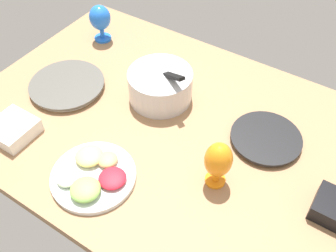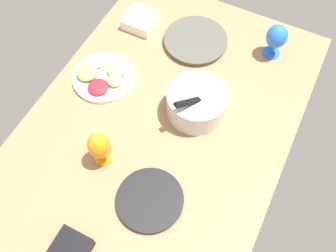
% 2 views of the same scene
% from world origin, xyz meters
% --- Properties ---
extents(ground_plane, '(1.60, 1.04, 0.04)m').
position_xyz_m(ground_plane, '(0.00, 0.00, -0.02)').
color(ground_plane, '#99704C').
extents(dinner_plate_left, '(0.30, 0.30, 0.03)m').
position_xyz_m(dinner_plate_left, '(-0.49, -0.05, 0.01)').
color(dinner_plate_left, silver).
rests_on(dinner_plate_left, ground_plane).
extents(dinner_plate_right, '(0.25, 0.25, 0.02)m').
position_xyz_m(dinner_plate_right, '(0.29, 0.12, 0.01)').
color(dinner_plate_right, '#4C4C51').
rests_on(dinner_plate_right, ground_plane).
extents(mixing_bowl, '(0.25, 0.25, 0.18)m').
position_xyz_m(mixing_bowl, '(-0.15, 0.11, 0.06)').
color(mixing_bowl, silver).
rests_on(mixing_bowl, ground_plane).
extents(fruit_platter, '(0.28, 0.28, 0.05)m').
position_xyz_m(fruit_platter, '(-0.12, -0.33, 0.02)').
color(fruit_platter, silver).
rests_on(fruit_platter, ground_plane).
extents(hurricane_glass_orange, '(0.09, 0.09, 0.18)m').
position_xyz_m(hurricane_glass_orange, '(0.22, -0.12, 0.11)').
color(hurricane_glass_orange, orange).
rests_on(hurricane_glass_orange, ground_plane).
extents(hurricane_glass_blue, '(0.09, 0.09, 0.17)m').
position_xyz_m(hurricane_glass_blue, '(-0.59, 0.29, 0.10)').
color(hurricane_glass_blue, blue).
rests_on(hurricane_glass_blue, ground_plane).
extents(square_bowl_white, '(0.15, 0.15, 0.05)m').
position_xyz_m(square_bowl_white, '(-0.48, -0.34, 0.03)').
color(square_bowl_white, white).
rests_on(square_bowl_white, ground_plane).
extents(square_bowl_black, '(0.12, 0.12, 0.06)m').
position_xyz_m(square_bowl_black, '(0.57, -0.04, 0.03)').
color(square_bowl_black, black).
rests_on(square_bowl_black, ground_plane).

